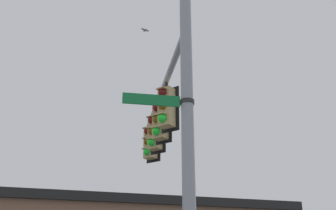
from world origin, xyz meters
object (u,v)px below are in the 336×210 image
at_px(traffic_light_mid_inner, 160,121).
at_px(bird_flying, 145,30).
at_px(traffic_light_arm_end, 150,142).
at_px(street_name_sign, 168,101).
at_px(traffic_light_mid_outer, 155,132).
at_px(traffic_light_nearest_pole, 166,107).

distance_m(traffic_light_mid_inner, bird_flying, 3.19).
xyz_separation_m(traffic_light_arm_end, bird_flying, (-0.91, 1.53, 3.14)).
height_order(street_name_sign, bird_flying, bird_flying).
xyz_separation_m(traffic_light_mid_inner, bird_flying, (0.55, 0.08, 3.14)).
bearing_deg(traffic_light_mid_inner, traffic_light_mid_outer, -44.91).
bearing_deg(traffic_light_nearest_pole, traffic_light_mid_inner, -44.91).
xyz_separation_m(traffic_light_nearest_pole, traffic_light_mid_inner, (0.73, -0.73, 0.00)).
bearing_deg(traffic_light_mid_inner, traffic_light_arm_end, -44.91).
bearing_deg(bird_flying, street_name_sign, 136.26).
height_order(traffic_light_nearest_pole, traffic_light_mid_inner, same).
bearing_deg(bird_flying, traffic_light_mid_outer, -77.49).
bearing_deg(traffic_light_nearest_pole, bird_flying, -26.80).
xyz_separation_m(traffic_light_nearest_pole, traffic_light_mid_outer, (1.46, -1.45, 0.00)).
height_order(traffic_light_arm_end, street_name_sign, traffic_light_arm_end).
bearing_deg(traffic_light_mid_outer, traffic_light_mid_inner, 135.09).
height_order(traffic_light_nearest_pole, street_name_sign, traffic_light_nearest_pole).
height_order(traffic_light_nearest_pole, bird_flying, bird_flying).
xyz_separation_m(traffic_light_nearest_pole, street_name_sign, (-1.43, 1.94, -0.86)).
bearing_deg(traffic_light_nearest_pole, traffic_light_arm_end, -44.91).
bearing_deg(bird_flying, traffic_light_nearest_pole, 153.20).
relative_size(traffic_light_nearest_pole, traffic_light_mid_inner, 1.00).
distance_m(traffic_light_nearest_pole, traffic_light_arm_end, 3.08).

